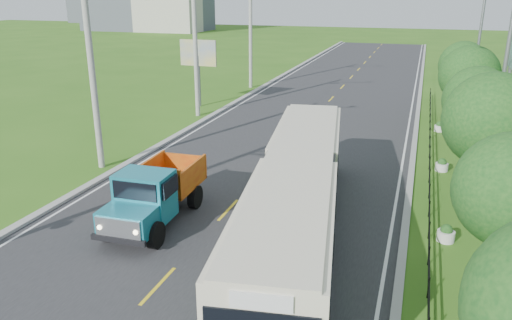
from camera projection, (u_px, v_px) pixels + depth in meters
The scene contains 23 objects.
ground at pixel (158, 286), 15.59m from camera, with size 240.00×240.00×0.00m, color #306217.
road at pixel (304, 128), 33.56m from camera, with size 14.00×120.00×0.02m, color #28282B.
curb_left at pixel (206, 119), 35.69m from camera, with size 0.40×120.00×0.15m, color #9E9E99.
curb_right at pixel (415, 137), 31.40m from camera, with size 0.30×120.00×0.10m, color #9E9E99.
edge_line_left at pixel (213, 120), 35.54m from camera, with size 0.12×120.00×0.00m, color silver.
edge_line_right at pixel (407, 136), 31.56m from camera, with size 0.12×120.00×0.00m, color silver.
centre_dash at pixel (158, 285), 15.58m from camera, with size 0.12×2.20×0.00m, color yellow.
railing_right at pixel (430, 164), 25.68m from camera, with size 0.04×40.00×0.60m, color black.
pole_near at pixel (92, 69), 24.51m from camera, with size 3.51×0.32×10.00m.
pole_mid at pixel (196, 45), 35.29m from camera, with size 3.51×0.32×10.00m.
pole_far at pixel (251, 33), 46.07m from camera, with size 3.51×0.32×10.00m.
tree_third at pixel (492, 125), 18.67m from camera, with size 3.60×3.62×6.00m.
tree_fourth at pixel (477, 103), 24.19m from camera, with size 3.24×3.31×5.40m.
tree_fifth at pixel (470, 78), 29.50m from camera, with size 3.48×3.52×5.80m.
tree_back at pixel (463, 68), 34.95m from camera, with size 3.30×3.36×5.50m.
streetlight_mid at pixel (500, 77), 23.41m from camera, with size 3.02×0.20×9.07m.
streetlight_far at pixel (476, 47), 35.98m from camera, with size 3.02×0.20×9.07m.
planter_near at pixel (446, 234), 18.32m from camera, with size 0.64×0.64×0.67m.
planter_mid at pixel (442, 165), 25.50m from camera, with size 0.64×0.64×0.67m.
planter_far at pixel (439, 127), 32.69m from camera, with size 0.64×0.64×0.67m.
billboard_left at pixel (198, 57), 38.75m from camera, with size 3.00×0.20×5.20m.
bus at pixel (298, 192), 17.88m from camera, with size 5.11×16.79×3.20m.
dump_truck at pixel (155, 191), 19.52m from camera, with size 2.41×5.71×2.36m.
Camera 1 is at (7.17, -11.83, 8.75)m, focal length 35.00 mm.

